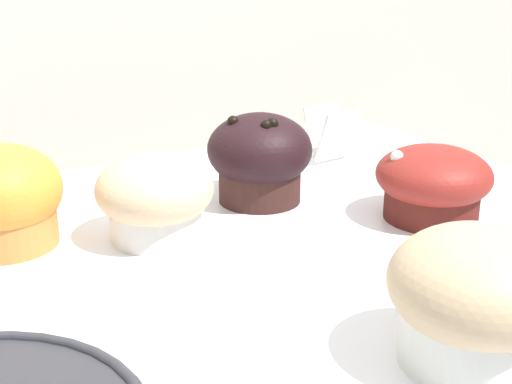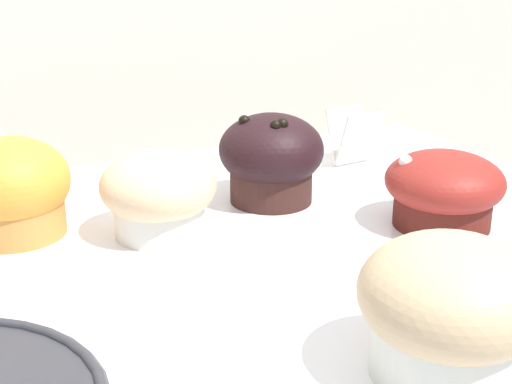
% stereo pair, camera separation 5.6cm
% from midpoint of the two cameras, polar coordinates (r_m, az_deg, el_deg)
% --- Properties ---
extents(muffin_front_center, '(0.10, 0.10, 0.07)m').
position_cam_midpoint_polar(muffin_front_center, '(0.63, 11.54, 0.69)').
color(muffin_front_center, '#511A14').
rests_on(muffin_front_center, display_counter).
extents(muffin_back_left, '(0.10, 0.10, 0.09)m').
position_cam_midpoint_polar(muffin_back_left, '(0.66, -2.15, 2.74)').
color(muffin_back_left, '#371D19').
rests_on(muffin_back_left, display_counter).
extents(muffin_back_right, '(0.10, 0.10, 0.09)m').
position_cam_midpoint_polar(muffin_back_right, '(0.61, -22.22, -0.56)').
color(muffin_back_right, '#CA823E').
rests_on(muffin_back_right, display_counter).
extents(muffin_front_left, '(0.10, 0.10, 0.08)m').
position_cam_midpoint_polar(muffin_front_left, '(0.42, 13.64, -8.32)').
color(muffin_front_left, silver).
rests_on(muffin_front_left, display_counter).
extents(muffin_front_right, '(0.10, 0.10, 0.07)m').
position_cam_midpoint_polar(muffin_front_right, '(0.59, -10.82, -0.42)').
color(muffin_front_right, silver).
rests_on(muffin_front_right, display_counter).
extents(price_card, '(0.05, 0.05, 0.06)m').
position_cam_midpoint_polar(price_card, '(0.79, 4.02, 4.65)').
color(price_card, white).
rests_on(price_card, display_counter).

